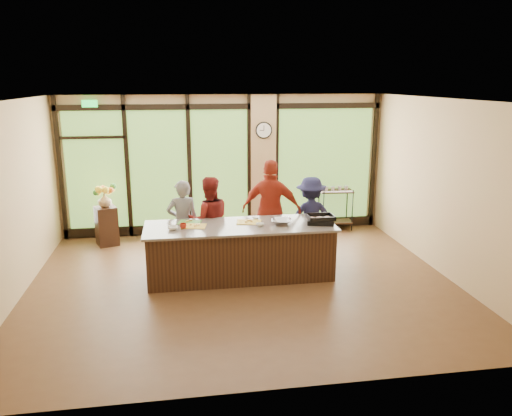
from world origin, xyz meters
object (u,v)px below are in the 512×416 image
object	(u,v)px
cook_left	(183,223)
cook_right	(310,217)
bar_cart	(336,203)
island_base	(240,252)
roasting_pan	(320,221)
flower_stand	(107,226)

from	to	relation	value
cook_left	cook_right	distance (m)	2.40
bar_cart	cook_left	bearing A→B (deg)	-148.69
island_base	roasting_pan	distance (m)	1.47
island_base	cook_right	size ratio (longest dim) A/B	2.01
cook_right	roasting_pan	size ratio (longest dim) A/B	3.47
island_base	roasting_pan	size ratio (longest dim) A/B	6.95
cook_left	roasting_pan	xyz separation A→B (m)	(2.32, -0.85, 0.17)
cook_left	roasting_pan	distance (m)	2.47
cook_left	cook_right	size ratio (longest dim) A/B	1.02
roasting_pan	flower_stand	size ratio (longest dim) A/B	0.56
cook_left	cook_right	world-z (taller)	cook_left
bar_cart	cook_right	bearing A→B (deg)	-117.38
bar_cart	flower_stand	bearing A→B (deg)	-171.46
island_base	cook_right	world-z (taller)	cook_right
island_base	cook_right	distance (m)	1.70
cook_left	roasting_pan	world-z (taller)	cook_left
island_base	cook_left	bearing A→B (deg)	141.85
island_base	roasting_pan	world-z (taller)	roasting_pan
cook_right	island_base	bearing A→B (deg)	29.92
cook_left	cook_right	bearing A→B (deg)	177.49
island_base	bar_cart	world-z (taller)	bar_cart
cook_right	flower_stand	xyz separation A→B (m)	(-3.93, 1.30, -0.37)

